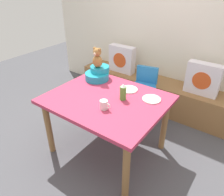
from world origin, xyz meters
name	(u,v)px	position (x,y,z in m)	size (l,w,h in m)	color
ground_plane	(107,148)	(0.00, 0.00, 0.00)	(8.00, 8.00, 0.00)	#4C4C51
back_wall	(170,22)	(0.00, 1.53, 1.30)	(4.40, 0.10, 2.60)	silver
window_bench	(154,93)	(0.00, 1.26, 0.23)	(2.60, 0.44, 0.46)	olive
pillow_floral_left	(122,59)	(-0.62, 1.24, 0.68)	(0.44, 0.15, 0.44)	silver
pillow_floral_right	(203,79)	(0.68, 1.24, 0.68)	(0.44, 0.15, 0.44)	silver
book_stack	(147,75)	(-0.15, 1.26, 0.51)	(0.20, 0.14, 0.09)	#A28336
dining_table	(107,105)	(0.00, 0.00, 0.64)	(1.25, 1.02, 0.74)	#B73351
highchair	(144,88)	(0.03, 0.82, 0.52)	(0.39, 0.50, 0.79)	#2672B2
infant_seat_teal	(98,74)	(-0.38, 0.32, 0.81)	(0.30, 0.33, 0.16)	teal
teddy_bear	(97,58)	(-0.38, 0.32, 1.02)	(0.13, 0.12, 0.25)	#9C6B37
ketchup_bottle	(123,92)	(0.16, 0.08, 0.83)	(0.07, 0.07, 0.18)	#4C8C33
coffee_mug	(104,105)	(0.11, -0.19, 0.79)	(0.12, 0.08, 0.09)	silver
dinner_plate_near	(129,89)	(0.10, 0.30, 0.75)	(0.20, 0.20, 0.01)	white
dinner_plate_far	(152,99)	(0.41, 0.25, 0.75)	(0.20, 0.20, 0.01)	white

